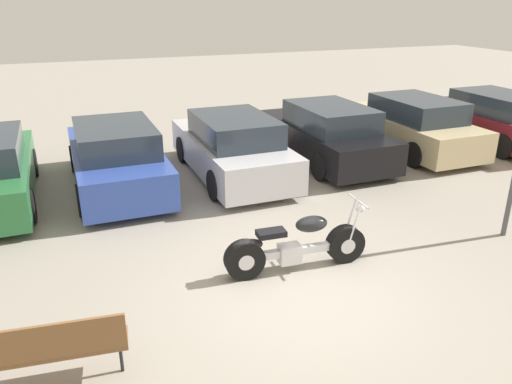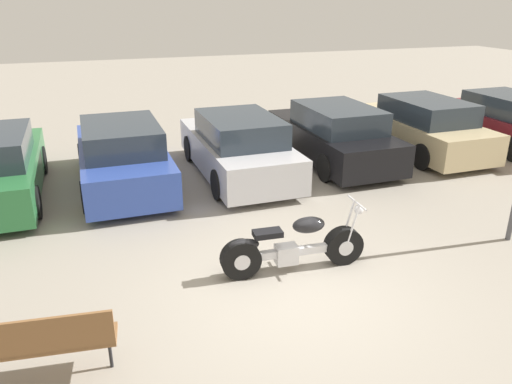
{
  "view_description": "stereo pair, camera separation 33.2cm",
  "coord_description": "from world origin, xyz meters",
  "px_view_note": "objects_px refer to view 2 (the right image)",
  "views": [
    {
      "loc": [
        -2.91,
        -5.61,
        4.04
      ],
      "look_at": [
        0.07,
        1.89,
        0.85
      ],
      "focal_mm": 35.0,
      "sensor_mm": 36.0,
      "label": 1
    },
    {
      "loc": [
        -2.6,
        -5.73,
        4.04
      ],
      "look_at": [
        0.07,
        1.89,
        0.85
      ],
      "focal_mm": 35.0,
      "sensor_mm": 36.0,
      "label": 2
    }
  ],
  "objects_px": {
    "parked_car_blue": "(122,156)",
    "parked_car_black": "(333,135)",
    "park_bench": "(32,342)",
    "motorcycle": "(291,247)",
    "parked_car_champagne": "(420,127)",
    "parked_car_maroon": "(504,122)",
    "parked_car_silver": "(238,147)"
  },
  "relations": [
    {
      "from": "parked_car_blue",
      "to": "parked_car_black",
      "type": "height_order",
      "value": "same"
    },
    {
      "from": "parked_car_black",
      "to": "parked_car_champagne",
      "type": "bearing_deg",
      "value": -0.58
    },
    {
      "from": "motorcycle",
      "to": "parked_car_silver",
      "type": "distance_m",
      "value": 4.6
    },
    {
      "from": "motorcycle",
      "to": "parked_car_maroon",
      "type": "distance_m",
      "value": 9.62
    },
    {
      "from": "motorcycle",
      "to": "parked_car_champagne",
      "type": "distance_m",
      "value": 7.55
    },
    {
      "from": "parked_car_blue",
      "to": "parked_car_black",
      "type": "distance_m",
      "value": 5.29
    },
    {
      "from": "motorcycle",
      "to": "parked_car_champagne",
      "type": "xyz_separation_m",
      "value": [
        5.84,
        4.77,
        0.29
      ]
    },
    {
      "from": "motorcycle",
      "to": "parked_car_black",
      "type": "relative_size",
      "value": 0.51
    },
    {
      "from": "parked_car_silver",
      "to": "park_bench",
      "type": "xyz_separation_m",
      "value": [
        -4.17,
        -5.89,
        -0.15
      ]
    },
    {
      "from": "parked_car_silver",
      "to": "park_bench",
      "type": "bearing_deg",
      "value": -125.29
    },
    {
      "from": "parked_car_silver",
      "to": "parked_car_black",
      "type": "xyz_separation_m",
      "value": [
        2.65,
        0.24,
        0.0
      ]
    },
    {
      "from": "parked_car_blue",
      "to": "parked_car_champagne",
      "type": "height_order",
      "value": "same"
    },
    {
      "from": "motorcycle",
      "to": "parked_car_blue",
      "type": "xyz_separation_m",
      "value": [
        -2.09,
        4.73,
        0.29
      ]
    },
    {
      "from": "parked_car_black",
      "to": "parked_car_blue",
      "type": "bearing_deg",
      "value": -179.27
    },
    {
      "from": "motorcycle",
      "to": "park_bench",
      "type": "bearing_deg",
      "value": -159.78
    },
    {
      "from": "motorcycle",
      "to": "parked_car_champagne",
      "type": "relative_size",
      "value": 0.51
    },
    {
      "from": "parked_car_champagne",
      "to": "park_bench",
      "type": "xyz_separation_m",
      "value": [
        -9.46,
        -6.11,
        -0.15
      ]
    },
    {
      "from": "parked_car_blue",
      "to": "parked_car_black",
      "type": "relative_size",
      "value": 1.0
    },
    {
      "from": "parked_car_blue",
      "to": "motorcycle",
      "type": "bearing_deg",
      "value": -66.14
    },
    {
      "from": "parked_car_champagne",
      "to": "parked_car_blue",
      "type": "bearing_deg",
      "value": -179.71
    },
    {
      "from": "park_bench",
      "to": "parked_car_blue",
      "type": "bearing_deg",
      "value": 75.9
    },
    {
      "from": "parked_car_blue",
      "to": "parked_car_silver",
      "type": "distance_m",
      "value": 2.65
    },
    {
      "from": "parked_car_black",
      "to": "motorcycle",
      "type": "bearing_deg",
      "value": -123.66
    },
    {
      "from": "motorcycle",
      "to": "park_bench",
      "type": "relative_size",
      "value": 1.3
    },
    {
      "from": "motorcycle",
      "to": "parked_car_maroon",
      "type": "xyz_separation_m",
      "value": [
        8.49,
        4.51,
        0.29
      ]
    },
    {
      "from": "motorcycle",
      "to": "parked_car_black",
      "type": "xyz_separation_m",
      "value": [
        3.2,
        4.8,
        0.29
      ]
    },
    {
      "from": "parked_car_blue",
      "to": "parked_car_black",
      "type": "xyz_separation_m",
      "value": [
        5.29,
        0.07,
        0.0
      ]
    },
    {
      "from": "parked_car_champagne",
      "to": "parked_car_silver",
      "type": "bearing_deg",
      "value": -177.67
    },
    {
      "from": "parked_car_silver",
      "to": "parked_car_champagne",
      "type": "height_order",
      "value": "same"
    },
    {
      "from": "parked_car_silver",
      "to": "parked_car_maroon",
      "type": "xyz_separation_m",
      "value": [
        7.94,
        -0.05,
        0.0
      ]
    },
    {
      "from": "parked_car_blue",
      "to": "parked_car_champagne",
      "type": "distance_m",
      "value": 7.94
    },
    {
      "from": "parked_car_blue",
      "to": "parked_car_champagne",
      "type": "relative_size",
      "value": 1.0
    }
  ]
}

